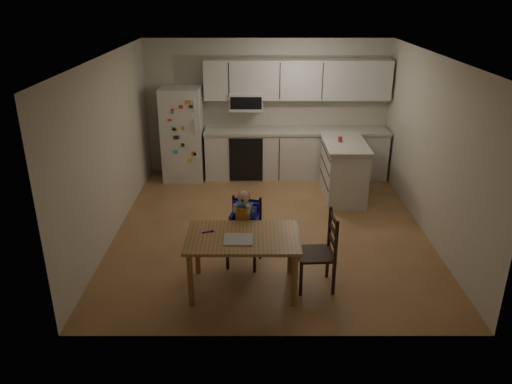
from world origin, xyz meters
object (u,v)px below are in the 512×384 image
Objects in this scene: refrigerator at (183,134)px; chair_side at (324,246)px; kitchen_island at (343,169)px; dining_table at (243,243)px; chair_booster at (245,219)px; red_cup at (340,139)px.

refrigerator reaches higher than chair_side.
chair_side is at bearing -60.11° from refrigerator.
dining_table is at bearing -119.79° from kitchen_island.
kitchen_island is at bearing 66.01° from chair_booster.
refrigerator is at bearing 107.50° from dining_table.
red_cup is at bearing 67.59° from chair_booster.
chair_side is (-0.68, -2.78, 0.05)m from kitchen_island.
red_cup is 3.26m from dining_table.
refrigerator is 19.46× the size of red_cup.
kitchen_island is 3.27m from dining_table.
dining_table is 1.26× the size of chair_booster.
chair_booster is (0.01, 0.61, 0.02)m from dining_table.
refrigerator is 2.88m from red_cup.
kitchen_island is 15.03× the size of red_cup.
red_cup is 0.09× the size of chair_side.
chair_booster is at bearing -125.98° from kitchen_island.
red_cup is 2.90m from chair_side.
red_cup reaches higher than chair_booster.
chair_booster is at bearing 89.16° from dining_table.
chair_booster is at bearing -123.74° from chair_side.
chair_booster reaches higher than kitchen_island.
kitchen_island is 1.27× the size of chair_booster.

